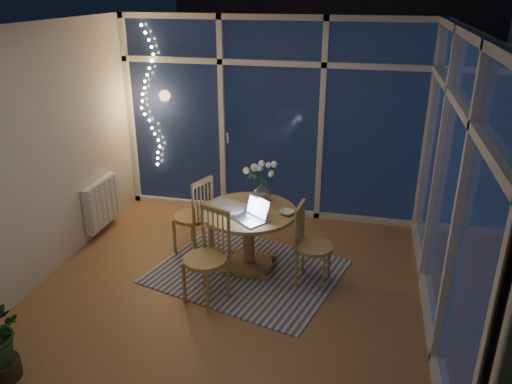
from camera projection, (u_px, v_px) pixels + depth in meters
floor at (232, 289)px, 5.18m from camera, size 4.00×4.00×0.00m
ceiling at (226, 26)px, 4.18m from camera, size 4.00×4.00×0.00m
wall_back at (272, 120)px, 6.48m from camera, size 4.00×0.04×2.60m
wall_front at (135, 288)px, 2.88m from camera, size 4.00×0.04×2.60m
wall_left at (41, 156)px, 5.10m from camera, size 0.04×4.00×2.60m
wall_right at (455, 190)px, 4.26m from camera, size 0.04×4.00×2.60m
window_wall_back at (271, 120)px, 6.44m from camera, size 4.00×0.10×2.60m
window_wall_right at (450, 189)px, 4.27m from camera, size 0.10×4.00×2.60m
radiator at (102, 203)px, 6.24m from camera, size 0.10×0.70×0.58m
fairy_lights at (148, 98)px, 6.63m from camera, size 0.24×0.10×1.85m
garden_patio at (327, 152)px, 9.60m from camera, size 12.00×6.00×0.10m
garden_fence at (306, 96)px, 9.78m from camera, size 11.00×0.08×1.80m
neighbour_roof at (338, 17)px, 11.92m from camera, size 7.00×3.00×2.20m
garden_shrubs at (240, 147)px, 8.23m from camera, size 0.90×0.90×0.90m
rug at (247, 271)px, 5.48m from camera, size 2.24×1.97×0.01m
dining_table at (249, 239)px, 5.44m from camera, size 1.26×1.26×0.70m
chair_left at (192, 215)px, 5.72m from camera, size 0.58×0.58×0.96m
chair_right at (314, 245)px, 5.12m from camera, size 0.46×0.46×0.90m
chair_front at (205, 258)px, 4.82m from camera, size 0.58×0.58×0.97m
laptop at (249, 210)px, 5.03m from camera, size 0.44×0.43×0.24m
flower_vase at (262, 192)px, 5.52m from camera, size 0.25×0.25×0.21m
bowl at (287, 212)px, 5.21m from camera, size 0.19×0.19×0.04m
newspapers at (225, 206)px, 5.39m from camera, size 0.47×0.40×0.01m
phone at (255, 217)px, 5.13m from camera, size 0.11×0.09×0.01m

